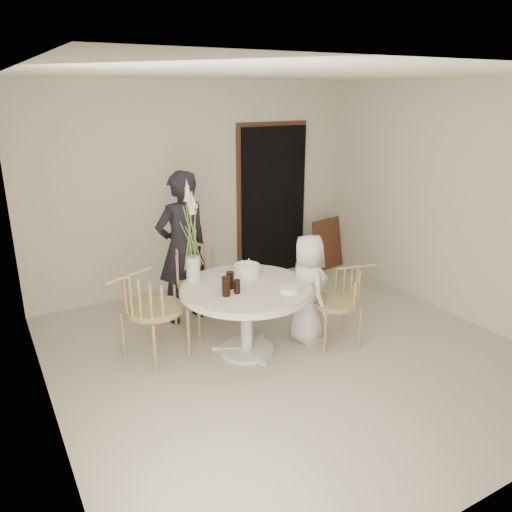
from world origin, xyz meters
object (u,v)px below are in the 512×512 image
birthday_cake (247,270)px  table (246,296)px  chair_left (143,304)px  chair_far (195,270)px  chair_right (346,293)px  boy (308,289)px  flower_vase (192,237)px  girl (182,248)px

birthday_cake → table: bearing=-119.9°
chair_left → birthday_cake: (1.11, -0.05, 0.16)m
chair_far → chair_left: size_ratio=1.01×
chair_right → boy: boy is taller
birthday_cake → flower_vase: (-0.54, 0.14, 0.40)m
boy → chair_left: bearing=84.9°
chair_far → flower_vase: flower_vase is taller
chair_left → flower_vase: 0.80m
chair_far → girl: size_ratio=0.57×
girl → flower_vase: (-0.15, -0.67, 0.32)m
chair_right → flower_vase: 1.71m
chair_right → boy: (-0.34, 0.22, 0.04)m
boy → birthday_cake: size_ratio=4.45×
chair_right → birthday_cake: (-0.89, 0.55, 0.24)m
girl → boy: (0.94, -1.13, -0.29)m
chair_left → flower_vase: (0.56, 0.08, 0.56)m
table → birthday_cake: 0.33m
boy → flower_vase: flower_vase is taller
chair_left → girl: size_ratio=0.56×
chair_right → birthday_cake: 1.07m
girl → table: bearing=95.0°
chair_left → girl: (0.72, 0.75, 0.24)m
chair_far → boy: boy is taller
birthday_cake → chair_right: bearing=-31.6°
chair_far → flower_vase: bearing=-126.2°
table → birthday_cake: bearing=60.1°
table → birthday_cake: (0.14, 0.24, 0.18)m
chair_right → girl: 1.89m
table → girl: 1.10m
chair_far → chair_right: (1.20, -1.20, -0.09)m
chair_far → birthday_cake: (0.31, -0.65, 0.15)m
girl → chair_left: bearing=37.7°
flower_vase → chair_left: bearing=-171.7°
girl → birthday_cake: (0.39, -0.81, -0.08)m
table → chair_left: bearing=163.2°
chair_far → boy: bearing=-61.0°
chair_right → girl: size_ratio=0.49×
table → birthday_cake: size_ratio=5.02×
table → chair_right: (1.03, -0.31, -0.06)m
table → flower_vase: 0.80m
chair_left → birthday_cake: 1.12m
table → boy: 0.69m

